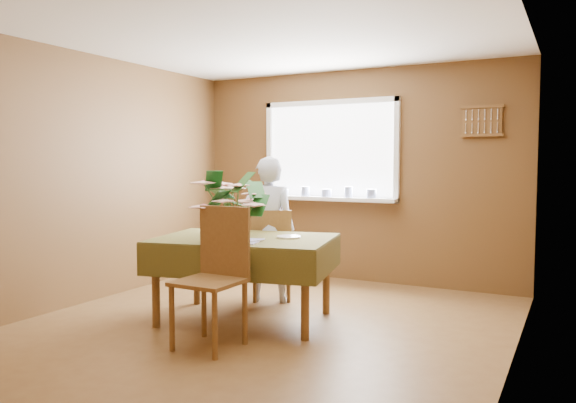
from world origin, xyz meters
The scene contains 15 objects.
floor centered at (0.00, 0.00, 0.00)m, with size 4.50×4.50×0.00m, color brown.
ceiling centered at (0.00, 0.00, 2.50)m, with size 4.50×4.50×0.00m, color white.
wall_back centered at (0.00, 2.25, 1.25)m, with size 4.00×4.00×0.00m, color brown.
wall_front centered at (0.00, -2.25, 1.25)m, with size 4.00×4.00×0.00m, color brown.
wall_left centered at (-2.00, 0.00, 1.25)m, with size 4.50×4.50×0.00m, color brown.
wall_right centered at (2.00, 0.00, 1.25)m, with size 4.50×4.50×0.00m, color brown.
window_assembly centered at (-0.29, 2.20, 1.35)m, with size 1.72×0.20×1.22m.
spoon_rack centered at (1.45, 2.22, 1.85)m, with size 0.44×0.05×0.33m.
dining_table centered at (-0.24, 0.17, 0.66)m, with size 1.72×1.34×0.75m.
chair_far centered at (-0.37, 0.91, 0.51)m, with size 0.54×0.54×0.93m.
chair_near centered at (-0.08, -0.50, 0.57)m, with size 0.47×0.47×1.07m.
seated_woman centered at (-0.38, 0.86, 0.74)m, with size 0.54×0.35×1.47m, color white.
flower_bouquet centered at (-0.21, -0.04, 1.08)m, with size 0.60×0.60×0.51m.
side_plate centered at (0.12, 0.34, 0.75)m, with size 0.22×0.22×0.01m, color white.
table_knife centered at (0.01, -0.05, 0.76)m, with size 0.02×0.22×0.00m, color silver.
Camera 1 is at (2.38, -4.04, 1.41)m, focal length 35.00 mm.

